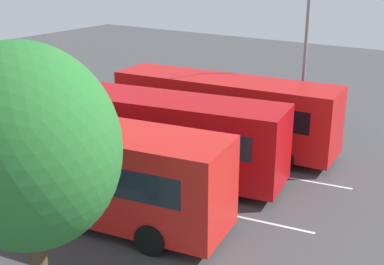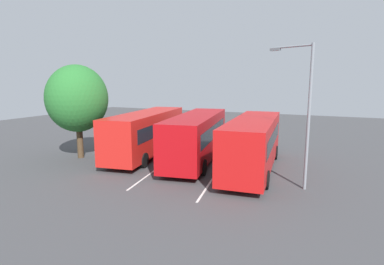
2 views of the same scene
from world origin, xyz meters
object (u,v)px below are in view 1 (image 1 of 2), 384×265
at_px(pedestrian, 91,109).
at_px(depot_tree, 25,148).
at_px(bus_center_left, 156,133).
at_px(bus_far_left, 223,110).
at_px(bus_center_right, 80,166).
at_px(street_lamp, 302,50).

distance_m(pedestrian, depot_tree, 14.56).
height_order(bus_center_left, depot_tree, depot_tree).
bearing_deg(bus_far_left, bus_center_left, 75.91).
distance_m(bus_center_right, street_lamp, 12.04).
bearing_deg(street_lamp, bus_center_right, 7.03).
bearing_deg(bus_center_left, street_lamp, -122.33).
distance_m(bus_center_left, bus_center_right, 4.12).
bearing_deg(street_lamp, bus_far_left, -15.01).
relative_size(bus_center_left, pedestrian, 5.99).
bearing_deg(bus_center_right, bus_center_left, -99.54).
bearing_deg(bus_far_left, bus_center_right, 80.08).
bearing_deg(bus_center_right, depot_tree, 114.40).
height_order(bus_far_left, street_lamp, street_lamp).
bearing_deg(bus_center_right, pedestrian, -56.63).
bearing_deg(pedestrian, bus_far_left, 29.04).
height_order(pedestrian, street_lamp, street_lamp).
relative_size(bus_far_left, bus_center_left, 0.99).
xyz_separation_m(bus_far_left, pedestrian, (6.98, 1.38, -0.75)).
bearing_deg(bus_center_right, street_lamp, -113.92).
height_order(pedestrian, depot_tree, depot_tree).
distance_m(bus_far_left, bus_center_left, 4.21).
bearing_deg(street_lamp, depot_tree, 20.70).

